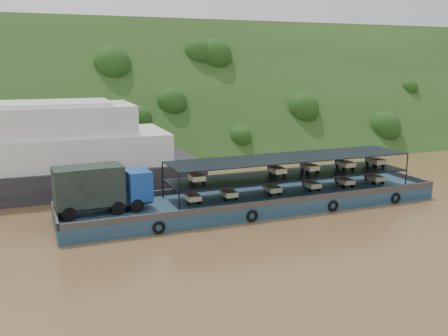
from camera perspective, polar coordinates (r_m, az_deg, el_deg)
name	(u,v)px	position (r m, az deg, el deg)	size (l,w,h in m)	color
ground	(256,206)	(46.66, 3.67, -4.37)	(160.00, 160.00, 0.00)	brown
hillside	(158,147)	(79.85, -7.57, 2.43)	(140.00, 28.00, 28.00)	#1A3513
cargo_barge	(237,197)	(44.85, 1.53, -3.33)	(35.00, 7.18, 5.08)	#123142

